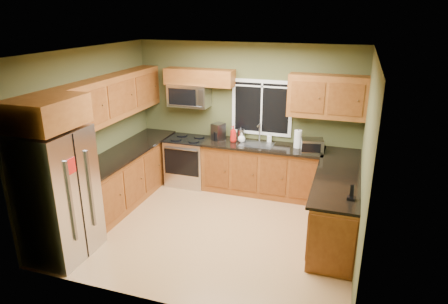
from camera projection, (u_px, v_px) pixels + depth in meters
The scene contains 29 objects.
floor at pixel (214, 228), 6.27m from camera, with size 4.20×4.20×0.00m, color #B5824F.
ceiling at pixel (212, 52), 5.37m from camera, with size 4.20×4.20×0.00m, color white.
back_wall at pixel (246, 117), 7.43m from camera, with size 4.20×4.20×0.00m, color #4B4D2A.
front_wall at pixel (156, 198), 4.21m from camera, with size 4.20×4.20×0.00m, color #4B4D2A.
left_wall at pixel (91, 133), 6.44m from camera, with size 3.60×3.60×0.00m, color #4B4D2A.
right_wall at pixel (365, 163), 5.20m from camera, with size 3.60×3.60×0.00m, color #4B4D2A.
window at pixel (262, 108), 7.26m from camera, with size 1.12×0.03×1.02m.
base_cabinets_left at pixel (127, 176), 7.08m from camera, with size 0.60×2.65×0.90m, color brown.
countertop_left at pixel (126, 151), 6.91m from camera, with size 0.65×2.65×0.04m, color black.
base_cabinets_back at pixel (262, 170), 7.34m from camera, with size 2.17×0.60×0.90m, color brown.
countertop_back at pixel (263, 146), 7.16m from camera, with size 2.17×0.65×0.04m, color black.
base_cabinets_peninsula at pixel (337, 203), 6.08m from camera, with size 0.60×2.52×0.90m.
countertop_peninsula at pixel (338, 174), 5.93m from camera, with size 0.65×2.50×0.04m, color black.
upper_cabinets_left at pixel (113, 97), 6.65m from camera, with size 0.33×2.65×0.72m, color brown.
upper_cabinets_back_left at pixel (199, 77), 7.29m from camera, with size 1.30×0.33×0.30m, color brown.
upper_cabinets_back_right at pixel (327, 97), 6.68m from camera, with size 1.30×0.33×0.72m, color brown.
upper_cabinet_over_fridge at pixel (45, 112), 4.94m from camera, with size 0.72×0.90×0.38m, color brown.
refrigerator at pixel (58, 195), 5.32m from camera, with size 0.74×0.90×1.80m.
range at pixel (188, 161), 7.74m from camera, with size 0.76×0.69×0.94m.
microwave at pixel (189, 95), 7.44m from camera, with size 0.76×0.41×0.42m.
sink at pixel (257, 144), 7.20m from camera, with size 0.60×0.42×0.36m.
toaster_oven at pixel (312, 146), 6.78m from camera, with size 0.41×0.35×0.23m.
coffee_maker at pixel (218, 132), 7.42m from camera, with size 0.26×0.30×0.31m.
kettle at pixel (241, 134), 7.41m from camera, with size 0.17×0.17×0.25m.
paper_towel_roll at pixel (298, 139), 6.99m from camera, with size 0.16×0.16×0.35m.
soap_bottle_a at pixel (233, 134), 7.29m from camera, with size 0.12×0.12×0.30m, color red.
soap_bottle_b at pixel (269, 137), 7.31m from camera, with size 0.08×0.08×0.18m, color white.
soap_bottle_c at pixel (242, 137), 7.30m from camera, with size 0.14×0.14×0.18m, color white.
cordless_phone at pixel (352, 195), 5.08m from camera, with size 0.11×0.11×0.21m.
Camera 1 is at (1.88, -5.18, 3.22)m, focal length 32.00 mm.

